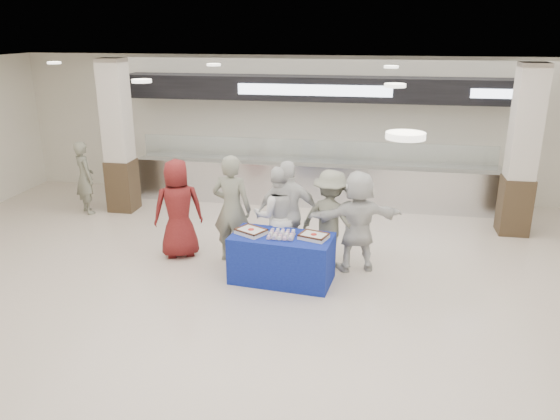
% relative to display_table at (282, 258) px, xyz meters
% --- Properties ---
extents(ground, '(14.00, 14.00, 0.00)m').
position_rel_display_table_xyz_m(ground, '(0.02, -1.34, -0.38)').
color(ground, beige).
rests_on(ground, ground).
extents(serving_line, '(8.70, 0.85, 2.80)m').
position_rel_display_table_xyz_m(serving_line, '(0.02, 4.05, 0.78)').
color(serving_line, silver).
rests_on(serving_line, ground).
extents(column_left, '(0.55, 0.55, 3.20)m').
position_rel_display_table_xyz_m(column_left, '(-3.98, 2.86, 1.15)').
color(column_left, '#352718').
rests_on(column_left, ground).
extents(column_right, '(0.55, 0.55, 3.20)m').
position_rel_display_table_xyz_m(column_right, '(4.02, 2.86, 1.15)').
color(column_right, '#352718').
rests_on(column_right, ground).
extents(display_table, '(1.63, 0.95, 0.75)m').
position_rel_display_table_xyz_m(display_table, '(0.00, 0.00, 0.00)').
color(display_table, navy).
rests_on(display_table, ground).
extents(sheet_cake_left, '(0.53, 0.50, 0.09)m').
position_rel_display_table_xyz_m(sheet_cake_left, '(-0.48, 0.01, 0.42)').
color(sheet_cake_left, white).
rests_on(sheet_cake_left, display_table).
extents(sheet_cake_right, '(0.48, 0.43, 0.09)m').
position_rel_display_table_xyz_m(sheet_cake_right, '(0.49, -0.02, 0.42)').
color(sheet_cake_right, white).
rests_on(sheet_cake_right, display_table).
extents(cupcake_tray, '(0.41, 0.31, 0.07)m').
position_rel_display_table_xyz_m(cupcake_tray, '(-0.00, -0.04, 0.41)').
color(cupcake_tray, '#A6A6AB').
rests_on(cupcake_tray, display_table).
extents(civilian_maroon, '(0.99, 0.84, 1.71)m').
position_rel_display_table_xyz_m(civilian_maroon, '(-1.91, 0.67, 0.48)').
color(civilian_maroon, maroon).
rests_on(civilian_maroon, ground).
extents(soldier_a, '(0.71, 0.51, 1.83)m').
position_rel_display_table_xyz_m(soldier_a, '(-0.95, 0.64, 0.54)').
color(soldier_a, slate).
rests_on(soldier_a, ground).
extents(chef_tall, '(0.93, 0.79, 1.68)m').
position_rel_display_table_xyz_m(chef_tall, '(-0.17, 0.64, 0.46)').
color(chef_tall, silver).
rests_on(chef_tall, ground).
extents(chef_short, '(1.10, 0.63, 1.77)m').
position_rel_display_table_xyz_m(chef_short, '(-0.00, 0.64, 0.51)').
color(chef_short, silver).
rests_on(chef_short, ground).
extents(soldier_b, '(1.21, 0.96, 1.63)m').
position_rel_display_table_xyz_m(soldier_b, '(0.68, 0.73, 0.44)').
color(soldier_b, slate).
rests_on(soldier_b, ground).
extents(civilian_white, '(1.63, 0.94, 1.67)m').
position_rel_display_table_xyz_m(civilian_white, '(1.12, 0.64, 0.46)').
color(civilian_white, white).
rests_on(civilian_white, ground).
extents(soldier_bg, '(0.67, 0.65, 1.55)m').
position_rel_display_table_xyz_m(soldier_bg, '(-4.67, 2.54, 0.40)').
color(soldier_bg, slate).
rests_on(soldier_bg, ground).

